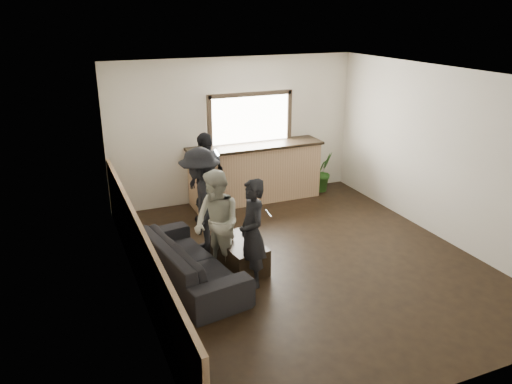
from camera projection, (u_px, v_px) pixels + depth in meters
name	position (u px, v px, depth m)	size (l,w,h in m)	color
ground	(304.00, 260.00, 7.67)	(5.00, 6.00, 0.01)	black
room_shell	(261.00, 175.00, 6.90)	(5.01, 6.01, 2.80)	silver
bar_counter	(255.00, 169.00, 9.89)	(2.70, 0.68, 2.13)	tan
sofa	(189.00, 261.00, 6.97)	(2.17, 0.85, 0.63)	black
coffee_table	(240.00, 255.00, 7.38)	(0.52, 0.93, 0.41)	black
cup_a	(230.00, 236.00, 7.40)	(0.12, 0.12, 0.10)	silver
cup_b	(250.00, 243.00, 7.20)	(0.09, 0.09, 0.09)	silver
potted_plant	(323.00, 172.00, 10.48)	(0.46, 0.37, 0.83)	#2D6623
person_a	(252.00, 233.00, 6.76)	(0.47, 0.59, 1.54)	black
person_b	(217.00, 224.00, 7.03)	(0.78, 0.89, 1.55)	beige
person_c	(201.00, 201.00, 7.68)	(0.91, 1.23, 1.69)	black
person_d	(207.00, 177.00, 8.84)	(1.00, 0.92, 1.64)	black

